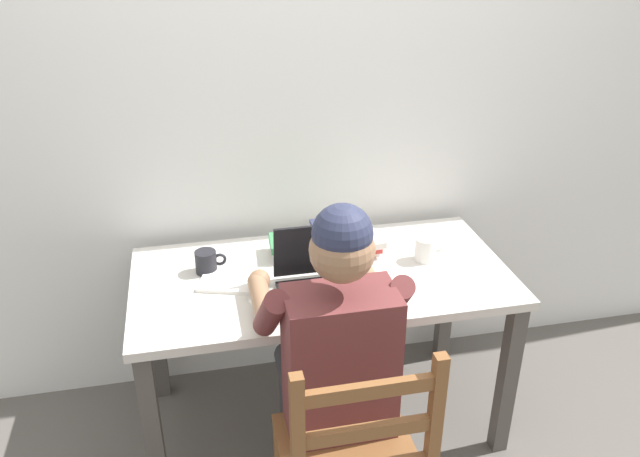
{
  "coord_description": "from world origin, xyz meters",
  "views": [
    {
      "loc": [
        -0.46,
        -2.09,
        1.99
      ],
      "look_at": [
        -0.02,
        -0.05,
        0.95
      ],
      "focal_mm": 36.17,
      "sensor_mm": 36.0,
      "label": 1
    }
  ],
  "objects_px": {
    "seated_person": "(332,349)",
    "laptop": "(322,276)",
    "desk": "(322,294)",
    "coffee_mug_white": "(426,249)",
    "book_stack_side": "(294,246)",
    "book_stack_main": "(358,245)",
    "computer_mouse": "(404,283)",
    "coffee_mug_dark": "(207,262)"
  },
  "relations": [
    {
      "from": "coffee_mug_white",
      "to": "book_stack_main",
      "type": "distance_m",
      "value": 0.27
    },
    {
      "from": "laptop",
      "to": "book_stack_side",
      "type": "height_order",
      "value": "laptop"
    },
    {
      "from": "coffee_mug_dark",
      "to": "book_stack_main",
      "type": "relative_size",
      "value": 0.6
    },
    {
      "from": "seated_person",
      "to": "computer_mouse",
      "type": "xyz_separation_m",
      "value": [
        0.33,
        0.27,
        0.05
      ]
    },
    {
      "from": "seated_person",
      "to": "coffee_mug_white",
      "type": "distance_m",
      "value": 0.67
    },
    {
      "from": "coffee_mug_white",
      "to": "book_stack_main",
      "type": "relative_size",
      "value": 0.6
    },
    {
      "from": "computer_mouse",
      "to": "book_stack_main",
      "type": "height_order",
      "value": "book_stack_main"
    },
    {
      "from": "desk",
      "to": "coffee_mug_dark",
      "type": "height_order",
      "value": "coffee_mug_dark"
    },
    {
      "from": "seated_person",
      "to": "computer_mouse",
      "type": "bearing_deg",
      "value": 39.22
    },
    {
      "from": "laptop",
      "to": "coffee_mug_dark",
      "type": "distance_m",
      "value": 0.46
    },
    {
      "from": "seated_person",
      "to": "coffee_mug_white",
      "type": "bearing_deg",
      "value": 43.01
    },
    {
      "from": "desk",
      "to": "book_stack_main",
      "type": "relative_size",
      "value": 7.22
    },
    {
      "from": "coffee_mug_dark",
      "to": "book_stack_side",
      "type": "distance_m",
      "value": 0.36
    },
    {
      "from": "coffee_mug_white",
      "to": "seated_person",
      "type": "bearing_deg",
      "value": -136.99
    },
    {
      "from": "laptop",
      "to": "seated_person",
      "type": "bearing_deg",
      "value": -96.48
    },
    {
      "from": "desk",
      "to": "coffee_mug_white",
      "type": "relative_size",
      "value": 12.04
    },
    {
      "from": "coffee_mug_white",
      "to": "book_stack_side",
      "type": "bearing_deg",
      "value": 163.67
    },
    {
      "from": "book_stack_side",
      "to": "laptop",
      "type": "bearing_deg",
      "value": -78.58
    },
    {
      "from": "laptop",
      "to": "desk",
      "type": "bearing_deg",
      "value": 78.28
    },
    {
      "from": "computer_mouse",
      "to": "coffee_mug_dark",
      "type": "relative_size",
      "value": 0.83
    },
    {
      "from": "desk",
      "to": "coffee_mug_white",
      "type": "distance_m",
      "value": 0.45
    },
    {
      "from": "computer_mouse",
      "to": "seated_person",
      "type": "bearing_deg",
      "value": -140.78
    },
    {
      "from": "seated_person",
      "to": "coffee_mug_white",
      "type": "xyz_separation_m",
      "value": [
        0.49,
        0.45,
        0.08
      ]
    },
    {
      "from": "book_stack_side",
      "to": "computer_mouse",
      "type": "bearing_deg",
      "value": -42.74
    },
    {
      "from": "seated_person",
      "to": "laptop",
      "type": "xyz_separation_m",
      "value": [
        0.04,
        0.32,
        0.08
      ]
    },
    {
      "from": "desk",
      "to": "coffee_mug_dark",
      "type": "distance_m",
      "value": 0.46
    },
    {
      "from": "computer_mouse",
      "to": "coffee_mug_dark",
      "type": "xyz_separation_m",
      "value": [
        -0.7,
        0.27,
        0.03
      ]
    },
    {
      "from": "desk",
      "to": "laptop",
      "type": "distance_m",
      "value": 0.19
    },
    {
      "from": "coffee_mug_dark",
      "to": "book_stack_side",
      "type": "height_order",
      "value": "coffee_mug_dark"
    },
    {
      "from": "book_stack_main",
      "to": "coffee_mug_dark",
      "type": "bearing_deg",
      "value": -178.55
    },
    {
      "from": "laptop",
      "to": "coffee_mug_white",
      "type": "height_order",
      "value": "laptop"
    },
    {
      "from": "computer_mouse",
      "to": "book_stack_main",
      "type": "xyz_separation_m",
      "value": [
        -0.1,
        0.28,
        0.02
      ]
    },
    {
      "from": "laptop",
      "to": "computer_mouse",
      "type": "distance_m",
      "value": 0.3
    },
    {
      "from": "coffee_mug_dark",
      "to": "book_stack_main",
      "type": "xyz_separation_m",
      "value": [
        0.61,
        0.02,
        -0.0
      ]
    },
    {
      "from": "coffee_mug_white",
      "to": "book_stack_side",
      "type": "distance_m",
      "value": 0.53
    },
    {
      "from": "book_stack_side",
      "to": "seated_person",
      "type": "bearing_deg",
      "value": -88.19
    },
    {
      "from": "laptop",
      "to": "coffee_mug_dark",
      "type": "relative_size",
      "value": 2.74
    },
    {
      "from": "desk",
      "to": "seated_person",
      "type": "height_order",
      "value": "seated_person"
    },
    {
      "from": "book_stack_main",
      "to": "book_stack_side",
      "type": "bearing_deg",
      "value": 170.02
    },
    {
      "from": "coffee_mug_dark",
      "to": "computer_mouse",
      "type": "bearing_deg",
      "value": -20.72
    },
    {
      "from": "seated_person",
      "to": "laptop",
      "type": "bearing_deg",
      "value": 83.52
    },
    {
      "from": "coffee_mug_white",
      "to": "book_stack_main",
      "type": "bearing_deg",
      "value": 157.55
    }
  ]
}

